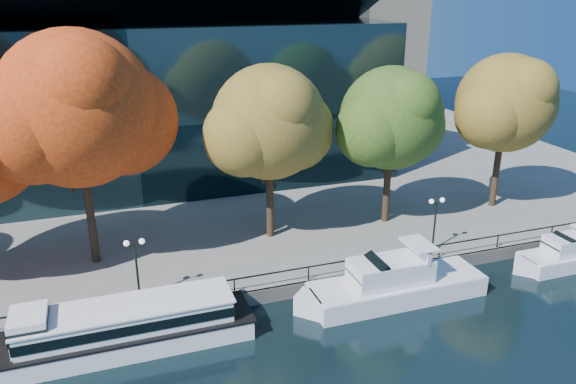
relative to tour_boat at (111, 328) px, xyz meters
name	(u,v)px	position (x,y,z in m)	size (l,w,h in m)	color
ground	(249,334)	(7.55, -1.21, -1.32)	(160.00, 160.00, 0.00)	black
promenade	(165,157)	(7.55, 35.17, -0.82)	(90.00, 67.08, 1.00)	slate
railing	(234,280)	(7.55, 2.04, 0.61)	(88.20, 0.08, 0.99)	black
convention_building	(126,98)	(3.55, 30.58, 7.18)	(50.00, 24.57, 21.43)	black
tour_boat	(111,328)	(0.00, 0.00, 0.00)	(16.41, 3.66, 3.11)	white
cruiser_near	(390,284)	(17.28, -0.43, -0.16)	(12.90, 3.32, 3.74)	white
cruiser_far	(569,254)	(31.88, -0.48, -0.38)	(9.14, 2.53, 2.98)	white
tree_2	(80,112)	(-0.38, 9.41, 10.31)	(12.71, 10.42, 15.93)	black
tree_3	(272,125)	(12.46, 9.49, 8.47)	(10.46, 8.57, 13.16)	black
tree_4	(393,120)	(22.28, 9.21, 8.10)	(10.04, 8.23, 12.62)	black
tree_5	(507,105)	(32.86, 9.17, 8.59)	(10.19, 8.35, 13.16)	black
lamp_1	(135,255)	(1.83, 3.29, 2.66)	(1.26, 0.36, 4.03)	black
lamp_2	(436,212)	(22.81, 3.29, 2.66)	(1.26, 0.36, 4.03)	black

